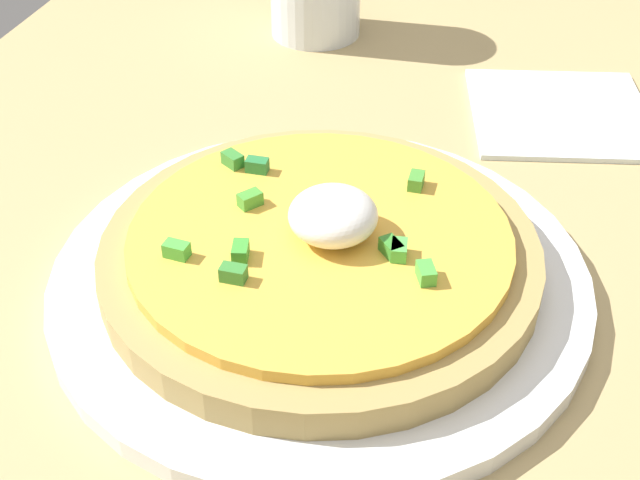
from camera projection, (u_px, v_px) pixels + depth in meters
The scene contains 4 objects.
dining_table at pixel (393, 366), 44.66cm from camera, with size 129.50×78.89×2.85cm, color tan.
plate at pixel (320, 277), 47.24cm from camera, with size 29.55×29.55×1.20cm, color white.
pizza at pixel (320, 250), 46.07cm from camera, with size 23.78×23.78×5.09cm.
napkin at pixel (560, 113), 62.46cm from camera, with size 12.80×12.80×0.40cm, color white.
Camera 1 is at (31.16, 4.05, 34.07)cm, focal length 47.94 mm.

